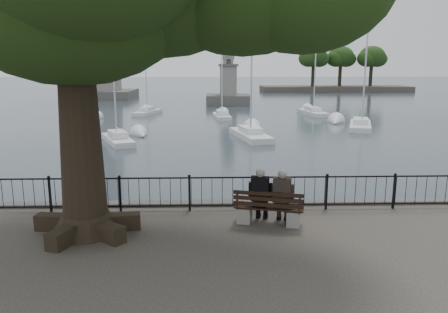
{
  "coord_description": "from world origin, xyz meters",
  "views": [
    {
      "loc": [
        -0.37,
        -9.67,
        4.13
      ],
      "look_at": [
        0.0,
        2.5,
        1.6
      ],
      "focal_mm": 35.0,
      "sensor_mm": 36.0,
      "label": 1
    }
  ],
  "objects_px": {
    "person_left": "(261,197)",
    "person_right": "(282,198)",
    "lighthouse": "(97,13)",
    "lion_monument": "(228,88)",
    "bench": "(269,212)"
  },
  "relations": [
    {
      "from": "person_left",
      "to": "lion_monument",
      "type": "relative_size",
      "value": 0.17
    },
    {
      "from": "bench",
      "to": "person_left",
      "type": "height_order",
      "value": "person_left"
    },
    {
      "from": "bench",
      "to": "person_right",
      "type": "relative_size",
      "value": 1.25
    },
    {
      "from": "bench",
      "to": "lighthouse",
      "type": "bearing_deg",
      "value": 107.51
    },
    {
      "from": "lighthouse",
      "to": "lion_monument",
      "type": "relative_size",
      "value": 3.57
    },
    {
      "from": "lighthouse",
      "to": "person_right",
      "type": "bearing_deg",
      "value": -72.18
    },
    {
      "from": "bench",
      "to": "person_left",
      "type": "xyz_separation_m",
      "value": [
        -0.2,
        0.16,
        0.37
      ]
    },
    {
      "from": "person_left",
      "to": "lighthouse",
      "type": "distance_m",
      "value": 64.48
    },
    {
      "from": "bench",
      "to": "person_right",
      "type": "bearing_deg",
      "value": 3.13
    },
    {
      "from": "person_left",
      "to": "lighthouse",
      "type": "xyz_separation_m",
      "value": [
        -18.95,
        60.53,
        11.59
      ]
    },
    {
      "from": "lion_monument",
      "to": "person_left",
      "type": "bearing_deg",
      "value": -91.24
    },
    {
      "from": "person_left",
      "to": "person_right",
      "type": "bearing_deg",
      "value": -14.11
    },
    {
      "from": "person_left",
      "to": "person_right",
      "type": "height_order",
      "value": "same"
    },
    {
      "from": "person_right",
      "to": "person_left",
      "type": "bearing_deg",
      "value": 165.89
    },
    {
      "from": "person_left",
      "to": "lion_monument",
      "type": "height_order",
      "value": "lion_monument"
    }
  ]
}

